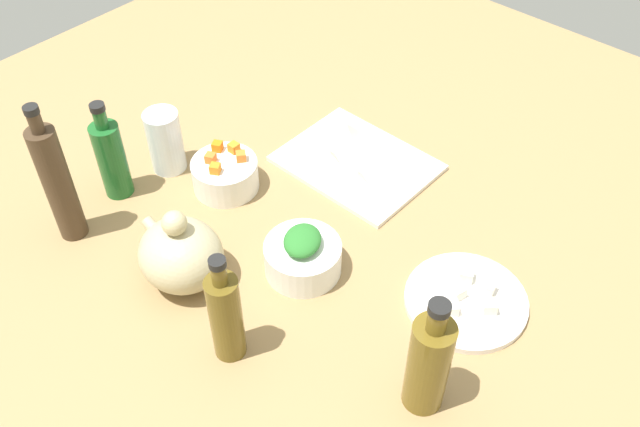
# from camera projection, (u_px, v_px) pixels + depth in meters

# --- Properties ---
(tabletop) EXTENTS (1.90, 1.90, 0.03)m
(tabletop) POSITION_uv_depth(u_px,v_px,m) (320.00, 239.00, 1.27)
(tabletop) COLOR #98784D
(tabletop) RESTS_ON ground
(cutting_board) EXTENTS (0.29, 0.23, 0.01)m
(cutting_board) POSITION_uv_depth(u_px,v_px,m) (357.00, 163.00, 1.39)
(cutting_board) COLOR white
(cutting_board) RESTS_ON tabletop
(plate_tofu) EXTENTS (0.20, 0.20, 0.01)m
(plate_tofu) POSITION_uv_depth(u_px,v_px,m) (466.00, 301.00, 1.14)
(plate_tofu) COLOR white
(plate_tofu) RESTS_ON tabletop
(bowl_greens) EXTENTS (0.13, 0.13, 0.06)m
(bowl_greens) POSITION_uv_depth(u_px,v_px,m) (303.00, 258.00, 1.18)
(bowl_greens) COLOR white
(bowl_greens) RESTS_ON tabletop
(bowl_carrots) EXTENTS (0.13, 0.13, 0.06)m
(bowl_carrots) POSITION_uv_depth(u_px,v_px,m) (225.00, 175.00, 1.33)
(bowl_carrots) COLOR white
(bowl_carrots) RESTS_ON tabletop
(teapot) EXTENTS (0.16, 0.14, 0.16)m
(teapot) POSITION_uv_depth(u_px,v_px,m) (181.00, 254.00, 1.14)
(teapot) COLOR #BDB187
(teapot) RESTS_ON tabletop
(bottle_0) EXTENTS (0.05, 0.05, 0.20)m
(bottle_0) POSITION_uv_depth(u_px,v_px,m) (111.00, 158.00, 1.28)
(bottle_0) COLOR #1C5E26
(bottle_0) RESTS_ON tabletop
(bottle_1) EXTENTS (0.05, 0.05, 0.28)m
(bottle_1) POSITION_uv_depth(u_px,v_px,m) (57.00, 182.00, 1.18)
(bottle_1) COLOR #42301F
(bottle_1) RESTS_ON tabletop
(bottle_2) EXTENTS (0.06, 0.06, 0.22)m
(bottle_2) POSITION_uv_depth(u_px,v_px,m) (429.00, 363.00, 0.96)
(bottle_2) COLOR brown
(bottle_2) RESTS_ON tabletop
(bottle_3) EXTENTS (0.05, 0.05, 0.21)m
(bottle_3) POSITION_uv_depth(u_px,v_px,m) (226.00, 315.00, 1.02)
(bottle_3) COLOR brown
(bottle_3) RESTS_ON tabletop
(drinking_glass_1) EXTENTS (0.07, 0.07, 0.13)m
(drinking_glass_1) POSITION_uv_depth(u_px,v_px,m) (165.00, 141.00, 1.34)
(drinking_glass_1) COLOR white
(drinking_glass_1) RESTS_ON tabletop
(carrot_cube_0) EXTENTS (0.02, 0.02, 0.02)m
(carrot_cube_0) POSITION_uv_depth(u_px,v_px,m) (234.00, 148.00, 1.32)
(carrot_cube_0) COLOR orange
(carrot_cube_0) RESTS_ON bowl_carrots
(carrot_cube_1) EXTENTS (0.02, 0.02, 0.02)m
(carrot_cube_1) POSITION_uv_depth(u_px,v_px,m) (215.00, 168.00, 1.28)
(carrot_cube_1) COLOR orange
(carrot_cube_1) RESTS_ON bowl_carrots
(carrot_cube_2) EXTENTS (0.02, 0.02, 0.02)m
(carrot_cube_2) POSITION_uv_depth(u_px,v_px,m) (211.00, 158.00, 1.30)
(carrot_cube_2) COLOR orange
(carrot_cube_2) RESTS_ON bowl_carrots
(carrot_cube_3) EXTENTS (0.03, 0.03, 0.02)m
(carrot_cube_3) POSITION_uv_depth(u_px,v_px,m) (242.00, 156.00, 1.31)
(carrot_cube_3) COLOR orange
(carrot_cube_3) RESTS_ON bowl_carrots
(carrot_cube_4) EXTENTS (0.02, 0.02, 0.02)m
(carrot_cube_4) POSITION_uv_depth(u_px,v_px,m) (217.00, 146.00, 1.32)
(carrot_cube_4) COLOR orange
(carrot_cube_4) RESTS_ON bowl_carrots
(chopped_greens_mound) EXTENTS (0.09, 0.10, 0.03)m
(chopped_greens_mound) POSITION_uv_depth(u_px,v_px,m) (302.00, 240.00, 1.15)
(chopped_greens_mound) COLOR #2B742B
(chopped_greens_mound) RESTS_ON bowl_greens
(tofu_cube_0) EXTENTS (0.03, 0.03, 0.02)m
(tofu_cube_0) POSITION_uv_depth(u_px,v_px,m) (490.00, 306.00, 1.11)
(tofu_cube_0) COLOR #F2EDCA
(tofu_cube_0) RESTS_ON plate_tofu
(tofu_cube_1) EXTENTS (0.03, 0.03, 0.02)m
(tofu_cube_1) POSITION_uv_depth(u_px,v_px,m) (457.00, 292.00, 1.13)
(tofu_cube_1) COLOR silver
(tofu_cube_1) RESTS_ON plate_tofu
(tofu_cube_2) EXTENTS (0.03, 0.03, 0.02)m
(tofu_cube_2) POSITION_uv_depth(u_px,v_px,m) (450.00, 309.00, 1.11)
(tofu_cube_2) COLOR white
(tofu_cube_2) RESTS_ON plate_tofu
(tofu_cube_3) EXTENTS (0.03, 0.03, 0.02)m
(tofu_cube_3) POSITION_uv_depth(u_px,v_px,m) (466.00, 275.00, 1.16)
(tofu_cube_3) COLOR white
(tofu_cube_3) RESTS_ON plate_tofu
(tofu_cube_4) EXTENTS (0.03, 0.03, 0.02)m
(tofu_cube_4) POSITION_uv_depth(u_px,v_px,m) (488.00, 288.00, 1.14)
(tofu_cube_4) COLOR white
(tofu_cube_4) RESTS_ON plate_tofu
(dumpling_0) EXTENTS (0.06, 0.06, 0.03)m
(dumpling_0) POSITION_uv_depth(u_px,v_px,m) (346.00, 129.00, 1.43)
(dumpling_0) COLOR beige
(dumpling_0) RESTS_ON cutting_board
(dumpling_1) EXTENTS (0.07, 0.07, 0.02)m
(dumpling_1) POSITION_uv_depth(u_px,v_px,m) (390.00, 171.00, 1.35)
(dumpling_1) COLOR beige
(dumpling_1) RESTS_ON cutting_board
(dumpling_2) EXTENTS (0.07, 0.07, 0.03)m
(dumpling_2) POSITION_uv_depth(u_px,v_px,m) (356.00, 178.00, 1.33)
(dumpling_2) COLOR beige
(dumpling_2) RESTS_ON cutting_board
(dumpling_3) EXTENTS (0.07, 0.08, 0.02)m
(dumpling_3) POSITION_uv_depth(u_px,v_px,m) (377.00, 150.00, 1.39)
(dumpling_3) COLOR beige
(dumpling_3) RESTS_ON cutting_board
(dumpling_4) EXTENTS (0.05, 0.05, 0.03)m
(dumpling_4) POSITION_uv_depth(u_px,v_px,m) (328.00, 156.00, 1.37)
(dumpling_4) COLOR beige
(dumpling_4) RESTS_ON cutting_board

